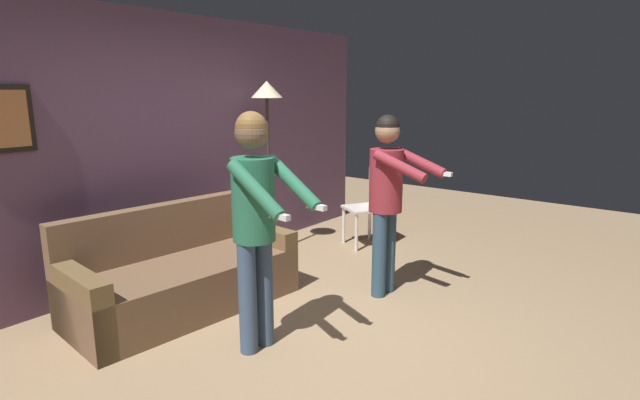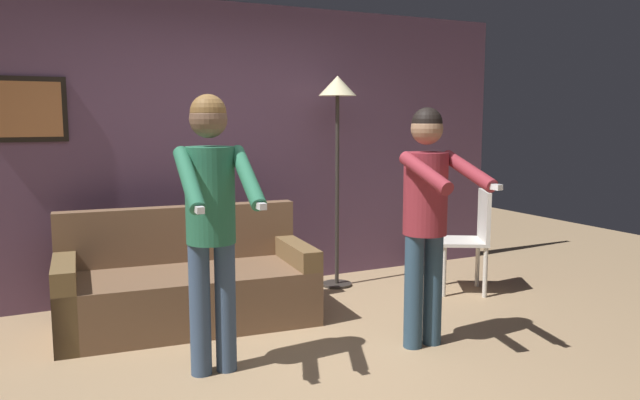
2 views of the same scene
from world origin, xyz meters
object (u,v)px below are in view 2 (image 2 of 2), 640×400
Objects in this scene: torchiere_lamp at (337,110)px; person_standing_right at (427,205)px; dining_chair_distant at (472,235)px; couch at (187,287)px; person_standing_left at (211,208)px.

torchiere_lamp reaches higher than person_standing_right.
dining_chair_distant is (1.00, -0.72, -1.12)m from torchiere_lamp.
person_standing_left is at bearing -95.52° from couch.
torchiere_lamp reaches higher than person_standing_left.
person_standing_left is at bearing 171.82° from person_standing_right.
couch is 1.01× the size of torchiere_lamp.
person_standing_left is 2.78m from dining_chair_distant.
person_standing_right is at bearing -142.03° from dining_chair_distant.
torchiere_lamp is (1.54, 0.41, 1.37)m from couch.
person_standing_left reaches higher than dining_chair_distant.
person_standing_left is at bearing -164.63° from dining_chair_distant.
couch is 1.14× the size of person_standing_left.
couch is 1.96m from person_standing_right.
dining_chair_distant is (2.63, 0.72, -0.52)m from person_standing_left.
person_standing_right is (-0.19, -1.65, -0.65)m from torchiere_lamp.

